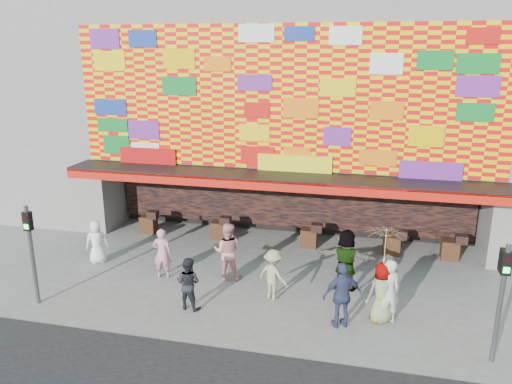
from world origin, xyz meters
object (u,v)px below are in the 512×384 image
ped_d (273,275)px  ped_e (342,295)px  ped_h (388,291)px  ped_i (228,251)px  ped_c (188,283)px  parasol (386,246)px  ped_b (162,253)px  signal_left (31,244)px  ped_g (382,293)px  ped_f (346,260)px  signal_right (502,291)px  ped_a (97,242)px

ped_d → ped_e: (2.08, -1.09, 0.14)m
ped_h → ped_i: ped_i is taller
ped_c → parasol: (5.37, 0.51, 1.44)m
ped_b → ped_e: (5.86, -1.69, 0.08)m
signal_left → ped_b: bearing=40.0°
signal_left → ped_g: size_ratio=1.74×
ped_f → ped_h: (1.22, -1.73, -0.05)m
signal_right → ped_i: size_ratio=1.59×
ped_c → ped_g: (5.37, 0.51, 0.09)m
ped_h → parasol: 1.30m
ped_g → ped_i: bearing=-46.6°
ped_b → ped_h: size_ratio=0.91×
ped_b → ped_e: ped_e is taller
ped_f → signal_left: bearing=24.1°
ped_e → ped_g: 1.15m
ped_f → ped_g: 2.03m
ped_d → ped_i: 1.98m
ped_i → parasol: parasol is taller
ped_c → ped_g: 5.39m
ped_a → ped_h: size_ratio=0.83×
signal_left → ped_e: (8.76, 0.74, -0.94)m
ped_a → ped_d: ped_d is taller
ped_g → parasol: 1.35m
ped_d → ped_e: size_ratio=0.84×
signal_left → ped_i: (4.98, 2.84, -0.92)m
ped_b → ped_g: 6.99m
ped_f → ped_i: 3.75m
signal_left → ped_g: 9.92m
ped_b → ped_h: bearing=162.9°
ped_b → parasol: size_ratio=0.85×
ped_c → parasol: parasol is taller
signal_right → ped_c: size_ratio=1.93×
parasol → ped_e: bearing=-153.8°
ped_b → parasol: (6.89, -1.18, 1.37)m
ped_b → ped_i: 2.12m
ped_c → signal_right: bearing=-175.9°
ped_b → ped_f: bearing=177.8°
signal_left → ped_g: bearing=7.3°
ped_b → ped_h: ped_h is taller
ped_d → ped_f: size_ratio=0.80×
ped_d → signal_left: bearing=42.0°
ped_i → ped_f: bearing=178.6°
ped_i → parasol: bearing=158.3°
ped_c → ped_d: size_ratio=1.00×
signal_left → ped_i: 5.81m
ped_h → ped_i: bearing=-38.7°
ped_f → ped_g: size_ratio=1.13×
signal_right → ped_g: size_ratio=1.74×
signal_left → ped_c: 4.61m
ped_c → ped_e: size_ratio=0.84×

